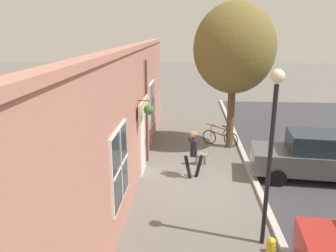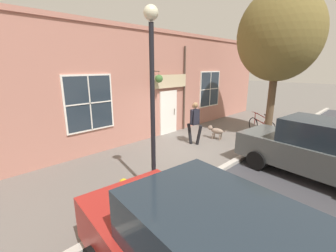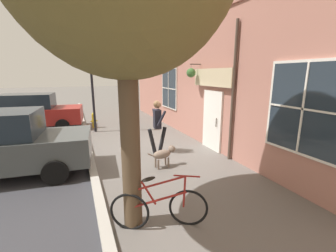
{
  "view_description": "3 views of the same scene",
  "coord_description": "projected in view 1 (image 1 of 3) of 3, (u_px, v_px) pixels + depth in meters",
  "views": [
    {
      "loc": [
        -0.44,
        -10.88,
        5.29
      ],
      "look_at": [
        -1.27,
        1.97,
        1.5
      ],
      "focal_mm": 35.0,
      "sensor_mm": 36.0,
      "label": 1
    },
    {
      "loc": [
        5.44,
        -6.86,
        3.21
      ],
      "look_at": [
        -0.73,
        -0.73,
        0.9
      ],
      "focal_mm": 24.0,
      "sensor_mm": 36.0,
      "label": 2
    },
    {
      "loc": [
        2.28,
        7.34,
        2.67
      ],
      "look_at": [
        -0.09,
        1.6,
        1.22
      ],
      "focal_mm": 24.0,
      "sensor_mm": 36.0,
      "label": 3
    }
  ],
  "objects": [
    {
      "name": "fire_hydrant",
      "position": [
        270.0,
        252.0,
        7.51
      ],
      "size": [
        0.34,
        0.2,
        0.77
      ],
      "color": "gold",
      "rests_on": "ground_plane"
    },
    {
      "name": "pedestrian_walking",
      "position": [
        194.0,
        150.0,
        11.91
      ],
      "size": [
        0.73,
        0.59,
        1.81
      ],
      "color": "black",
      "rests_on": "ground_plane"
    },
    {
      "name": "dog_on_leash",
      "position": [
        199.0,
        155.0,
        13.28
      ],
      "size": [
        0.97,
        0.37,
        0.63
      ],
      "color": "#7F6B5B",
      "rests_on": "ground_plane"
    },
    {
      "name": "parked_car_mid_block",
      "position": [
        315.0,
        156.0,
        11.91
      ],
      "size": [
        4.45,
        2.25,
        1.75
      ],
      "color": "#474C4C",
      "rests_on": "ground_plane"
    },
    {
      "name": "storefront_facade",
      "position": [
        134.0,
        116.0,
        11.37
      ],
      "size": [
        0.95,
        18.0,
        4.8
      ],
      "color": "#B27566",
      "rests_on": "ground_plane"
    },
    {
      "name": "street_lamp",
      "position": [
        272.0,
        134.0,
        7.63
      ],
      "size": [
        0.32,
        0.32,
        4.47
      ],
      "color": "black",
      "rests_on": "ground_plane"
    },
    {
      "name": "leaning_bicycle",
      "position": [
        220.0,
        137.0,
        15.57
      ],
      "size": [
        1.63,
        0.67,
        1.01
      ],
      "color": "black",
      "rests_on": "ground_plane"
    },
    {
      "name": "street_tree_by_curb",
      "position": [
        234.0,
        52.0,
        14.18
      ],
      "size": [
        3.55,
        3.2,
        6.47
      ],
      "color": "brown",
      "rests_on": "ground_plane"
    },
    {
      "name": "ground_plane",
      "position": [
        199.0,
        181.0,
        11.89
      ],
      "size": [
        90.0,
        90.0,
        0.0
      ],
      "primitive_type": "plane",
      "color": "#66605B"
    }
  ]
}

